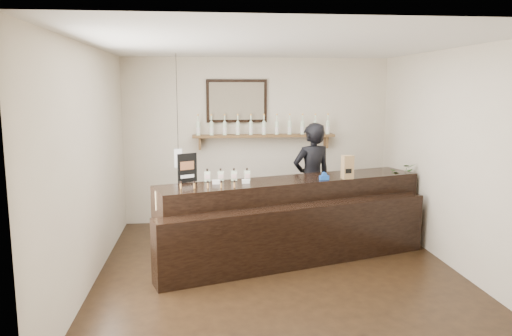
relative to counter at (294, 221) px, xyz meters
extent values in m
plane|color=black|center=(-0.29, -0.56, -0.50)|extent=(5.00, 5.00, 0.00)
plane|color=beige|center=(-0.29, 1.94, 0.90)|extent=(4.50, 0.00, 4.50)
plane|color=beige|center=(-0.29, -3.06, 0.90)|extent=(4.50, 0.00, 4.50)
plane|color=beige|center=(-2.54, -0.56, 0.90)|extent=(0.00, 5.00, 5.00)
plane|color=beige|center=(1.96, -0.56, 0.90)|extent=(0.00, 5.00, 5.00)
plane|color=white|center=(-0.29, -0.56, 2.30)|extent=(5.00, 5.00, 0.00)
cube|color=brown|center=(-0.19, 1.81, 1.00)|extent=(2.40, 0.25, 0.04)
cube|color=brown|center=(-1.27, 1.84, 0.88)|extent=(0.04, 0.20, 0.20)
cube|color=brown|center=(0.89, 1.84, 0.88)|extent=(0.04, 0.20, 0.20)
cube|color=black|center=(-0.64, 1.91, 1.58)|extent=(1.02, 0.04, 0.72)
cube|color=#453D2C|center=(-0.64, 1.88, 1.58)|extent=(0.92, 0.01, 0.62)
cube|color=white|center=(-1.59, 1.04, 0.75)|extent=(0.12, 0.12, 0.28)
cylinder|color=black|center=(-1.59, 1.04, 1.60)|extent=(0.01, 0.01, 1.41)
cylinder|color=#D8F1CA|center=(-1.29, 1.81, 1.13)|extent=(0.07, 0.07, 0.20)
cone|color=#D8F1CA|center=(-1.29, 1.81, 1.25)|extent=(0.07, 0.07, 0.05)
cylinder|color=#D8F1CA|center=(-1.29, 1.81, 1.31)|extent=(0.02, 0.02, 0.07)
cylinder|color=gold|center=(-1.29, 1.81, 1.36)|extent=(0.03, 0.03, 0.02)
cylinder|color=white|center=(-1.29, 1.81, 1.11)|extent=(0.07, 0.07, 0.09)
cylinder|color=#D8F1CA|center=(-1.07, 1.81, 1.13)|extent=(0.07, 0.07, 0.20)
cone|color=#D8F1CA|center=(-1.07, 1.81, 1.25)|extent=(0.07, 0.07, 0.05)
cylinder|color=#D8F1CA|center=(-1.07, 1.81, 1.31)|extent=(0.02, 0.02, 0.07)
cylinder|color=gold|center=(-1.07, 1.81, 1.36)|extent=(0.03, 0.03, 0.02)
cylinder|color=white|center=(-1.07, 1.81, 1.11)|extent=(0.07, 0.07, 0.09)
cylinder|color=#D8F1CA|center=(-0.85, 1.81, 1.13)|extent=(0.07, 0.07, 0.20)
cone|color=#D8F1CA|center=(-0.85, 1.81, 1.25)|extent=(0.07, 0.07, 0.05)
cylinder|color=#D8F1CA|center=(-0.85, 1.81, 1.31)|extent=(0.02, 0.02, 0.07)
cylinder|color=gold|center=(-0.85, 1.81, 1.36)|extent=(0.03, 0.03, 0.02)
cylinder|color=white|center=(-0.85, 1.81, 1.11)|extent=(0.07, 0.07, 0.09)
cylinder|color=#D8F1CA|center=(-0.63, 1.81, 1.13)|extent=(0.07, 0.07, 0.20)
cone|color=#D8F1CA|center=(-0.63, 1.81, 1.25)|extent=(0.07, 0.07, 0.05)
cylinder|color=#D8F1CA|center=(-0.63, 1.81, 1.31)|extent=(0.02, 0.02, 0.07)
cylinder|color=gold|center=(-0.63, 1.81, 1.36)|extent=(0.03, 0.03, 0.02)
cylinder|color=white|center=(-0.63, 1.81, 1.11)|extent=(0.07, 0.07, 0.09)
cylinder|color=#D8F1CA|center=(-0.41, 1.81, 1.13)|extent=(0.07, 0.07, 0.20)
cone|color=#D8F1CA|center=(-0.41, 1.81, 1.25)|extent=(0.07, 0.07, 0.05)
cylinder|color=#D8F1CA|center=(-0.41, 1.81, 1.31)|extent=(0.02, 0.02, 0.07)
cylinder|color=gold|center=(-0.41, 1.81, 1.36)|extent=(0.03, 0.03, 0.02)
cylinder|color=white|center=(-0.41, 1.81, 1.11)|extent=(0.07, 0.07, 0.09)
cylinder|color=#D8F1CA|center=(-0.19, 1.81, 1.13)|extent=(0.07, 0.07, 0.20)
cone|color=#D8F1CA|center=(-0.19, 1.81, 1.25)|extent=(0.07, 0.07, 0.05)
cylinder|color=#D8F1CA|center=(-0.19, 1.81, 1.31)|extent=(0.02, 0.02, 0.07)
cylinder|color=gold|center=(-0.19, 1.81, 1.36)|extent=(0.03, 0.03, 0.02)
cylinder|color=white|center=(-0.19, 1.81, 1.11)|extent=(0.07, 0.07, 0.09)
cylinder|color=#D8F1CA|center=(0.03, 1.81, 1.13)|extent=(0.07, 0.07, 0.20)
cone|color=#D8F1CA|center=(0.03, 1.81, 1.25)|extent=(0.07, 0.07, 0.05)
cylinder|color=#D8F1CA|center=(0.03, 1.81, 1.31)|extent=(0.02, 0.02, 0.07)
cylinder|color=gold|center=(0.03, 1.81, 1.36)|extent=(0.03, 0.03, 0.02)
cylinder|color=white|center=(0.03, 1.81, 1.11)|extent=(0.07, 0.07, 0.09)
cylinder|color=#D8F1CA|center=(0.25, 1.81, 1.13)|extent=(0.07, 0.07, 0.20)
cone|color=#D8F1CA|center=(0.25, 1.81, 1.25)|extent=(0.07, 0.07, 0.05)
cylinder|color=#D8F1CA|center=(0.25, 1.81, 1.31)|extent=(0.02, 0.02, 0.07)
cylinder|color=gold|center=(0.25, 1.81, 1.36)|extent=(0.03, 0.03, 0.02)
cylinder|color=white|center=(0.25, 1.81, 1.11)|extent=(0.07, 0.07, 0.09)
cylinder|color=#D8F1CA|center=(0.47, 1.81, 1.13)|extent=(0.07, 0.07, 0.20)
cone|color=#D8F1CA|center=(0.47, 1.81, 1.25)|extent=(0.07, 0.07, 0.05)
cylinder|color=#D8F1CA|center=(0.47, 1.81, 1.31)|extent=(0.02, 0.02, 0.07)
cylinder|color=gold|center=(0.47, 1.81, 1.36)|extent=(0.03, 0.03, 0.02)
cylinder|color=white|center=(0.47, 1.81, 1.11)|extent=(0.07, 0.07, 0.09)
cylinder|color=#D8F1CA|center=(0.69, 1.81, 1.13)|extent=(0.07, 0.07, 0.20)
cone|color=#D8F1CA|center=(0.69, 1.81, 1.25)|extent=(0.07, 0.07, 0.05)
cylinder|color=#D8F1CA|center=(0.69, 1.81, 1.31)|extent=(0.02, 0.02, 0.07)
cylinder|color=gold|center=(0.69, 1.81, 1.36)|extent=(0.03, 0.03, 0.02)
cylinder|color=white|center=(0.69, 1.81, 1.11)|extent=(0.07, 0.07, 0.09)
cylinder|color=#D8F1CA|center=(0.91, 1.81, 1.13)|extent=(0.07, 0.07, 0.20)
cone|color=#D8F1CA|center=(0.91, 1.81, 1.25)|extent=(0.07, 0.07, 0.05)
cylinder|color=#D8F1CA|center=(0.91, 1.81, 1.31)|extent=(0.02, 0.02, 0.07)
cylinder|color=gold|center=(0.91, 1.81, 1.36)|extent=(0.03, 0.03, 0.02)
cylinder|color=white|center=(0.91, 1.81, 1.11)|extent=(0.07, 0.07, 0.09)
cube|color=black|center=(0.01, 0.14, 0.03)|extent=(3.81, 1.79, 1.06)
cube|color=black|center=(0.01, -0.36, -0.10)|extent=(3.71, 1.47, 0.80)
cube|color=white|center=(-1.05, -0.11, 0.59)|extent=(0.10, 0.04, 0.05)
cube|color=white|center=(-0.66, -0.11, 0.59)|extent=(0.10, 0.04, 0.05)
cube|color=#FCDE9A|center=(-1.75, -0.36, 0.37)|extent=(0.12, 0.12, 0.12)
cube|color=#FCDE9A|center=(-1.75, -0.36, 0.49)|extent=(0.12, 0.12, 0.12)
cube|color=#D8F1CA|center=(-1.16, 0.08, 0.63)|extent=(0.08, 0.08, 0.13)
cube|color=beige|center=(-1.16, 0.03, 0.63)|extent=(0.07, 0.00, 0.06)
cylinder|color=black|center=(-1.16, 0.08, 0.72)|extent=(0.02, 0.02, 0.03)
cube|color=#D8F1CA|center=(-0.99, 0.08, 0.63)|extent=(0.08, 0.08, 0.13)
cube|color=beige|center=(-0.99, 0.03, 0.63)|extent=(0.07, 0.00, 0.06)
cylinder|color=black|center=(-0.99, 0.08, 0.72)|extent=(0.02, 0.02, 0.03)
cube|color=#D8F1CA|center=(-0.81, 0.08, 0.63)|extent=(0.08, 0.08, 0.13)
cube|color=beige|center=(-0.81, 0.03, 0.63)|extent=(0.07, 0.00, 0.06)
cylinder|color=black|center=(-0.81, 0.08, 0.72)|extent=(0.02, 0.02, 0.03)
cube|color=#D8F1CA|center=(-0.63, 0.08, 0.63)|extent=(0.08, 0.08, 0.13)
cube|color=beige|center=(-0.63, 0.03, 0.63)|extent=(0.07, 0.00, 0.06)
cylinder|color=black|center=(-0.63, 0.08, 0.72)|extent=(0.02, 0.02, 0.03)
cylinder|color=#AD773A|center=(-1.50, -0.36, 0.41)|extent=(0.07, 0.07, 0.20)
cone|color=#AD773A|center=(-1.50, -0.36, 0.54)|extent=(0.07, 0.07, 0.05)
cylinder|color=#AD773A|center=(-1.50, -0.36, 0.60)|extent=(0.02, 0.02, 0.07)
cylinder|color=black|center=(-1.50, -0.36, 0.64)|extent=(0.03, 0.03, 0.02)
cylinder|color=white|center=(-1.50, -0.36, 0.39)|extent=(0.07, 0.07, 0.09)
cylinder|color=#AD773A|center=(-1.33, -0.36, 0.41)|extent=(0.07, 0.07, 0.20)
cone|color=#AD773A|center=(-1.33, -0.36, 0.54)|extent=(0.07, 0.07, 0.05)
cylinder|color=#AD773A|center=(-1.33, -0.36, 0.60)|extent=(0.02, 0.02, 0.07)
cylinder|color=black|center=(-1.33, -0.36, 0.64)|extent=(0.03, 0.03, 0.02)
cylinder|color=white|center=(-1.33, -0.36, 0.39)|extent=(0.07, 0.07, 0.09)
cylinder|color=#AD773A|center=(-1.16, -0.36, 0.41)|extent=(0.07, 0.07, 0.20)
cone|color=#AD773A|center=(-1.16, -0.36, 0.54)|extent=(0.07, 0.07, 0.05)
cylinder|color=#AD773A|center=(-1.16, -0.36, 0.60)|extent=(0.02, 0.02, 0.07)
cylinder|color=black|center=(-1.16, -0.36, 0.64)|extent=(0.03, 0.03, 0.02)
cylinder|color=white|center=(-1.16, -0.36, 0.39)|extent=(0.07, 0.07, 0.09)
cylinder|color=#AD773A|center=(-1.00, -0.36, 0.41)|extent=(0.07, 0.07, 0.20)
cone|color=#AD773A|center=(-1.00, -0.36, 0.54)|extent=(0.07, 0.07, 0.05)
cylinder|color=#AD773A|center=(-1.00, -0.36, 0.60)|extent=(0.02, 0.02, 0.07)
cylinder|color=black|center=(-1.00, -0.36, 0.64)|extent=(0.03, 0.03, 0.02)
cylinder|color=white|center=(-1.00, -0.36, 0.39)|extent=(0.07, 0.07, 0.09)
cylinder|color=#AD773A|center=(-0.83, -0.36, 0.41)|extent=(0.07, 0.07, 0.20)
cone|color=#AD773A|center=(-0.83, -0.36, 0.54)|extent=(0.07, 0.07, 0.05)
cylinder|color=#AD773A|center=(-0.83, -0.36, 0.60)|extent=(0.02, 0.02, 0.07)
cylinder|color=black|center=(-0.83, -0.36, 0.64)|extent=(0.03, 0.03, 0.02)
cylinder|color=white|center=(-0.83, -0.36, 0.39)|extent=(0.07, 0.07, 0.09)
cube|color=black|center=(-1.43, 0.05, 0.76)|extent=(0.25, 0.15, 0.39)
cube|color=#955A36|center=(-1.43, 0.04, 0.79)|extent=(0.18, 0.10, 0.11)
cube|color=white|center=(-1.43, 0.04, 0.65)|extent=(0.18, 0.10, 0.04)
cube|color=#9B784B|center=(0.76, 0.09, 0.72)|extent=(0.17, 0.14, 0.32)
cube|color=black|center=(0.76, 0.03, 0.68)|extent=(0.09, 0.02, 0.06)
cube|color=#194FB5|center=(0.42, 0.04, 0.59)|extent=(0.13, 0.07, 0.06)
cylinder|color=#194FB5|center=(0.42, 0.04, 0.64)|extent=(0.07, 0.04, 0.07)
cube|color=brown|center=(1.71, 0.59, -0.14)|extent=(0.42, 0.53, 0.71)
imported|color=#305D25|center=(1.71, 0.59, 0.45)|extent=(0.53, 0.49, 0.47)
imported|color=black|center=(0.47, 0.99, 0.50)|extent=(0.84, 0.67, 2.00)
camera|label=1|loc=(-1.22, -6.52, 1.81)|focal=35.00mm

